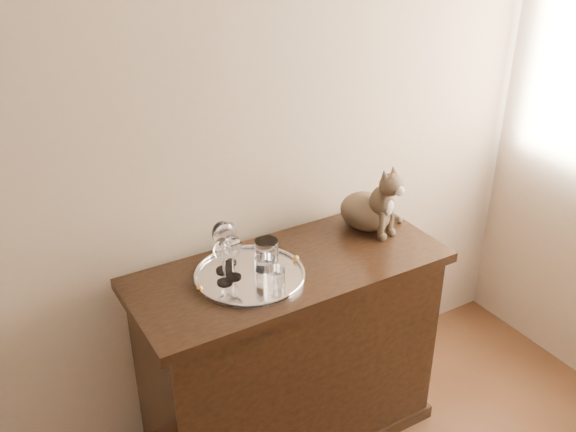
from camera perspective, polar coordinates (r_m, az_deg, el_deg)
name	(u,v)px	position (r m, az deg, el deg)	size (l,w,h in m)	color
wall_back	(85,143)	(2.22, -17.61, 6.23)	(4.00, 0.10, 2.70)	#BCA88D
sideboard	(290,356)	(2.63, 0.16, -12.30)	(1.20, 0.50, 0.85)	black
tray	(250,276)	(2.31, -3.41, -5.36)	(0.40, 0.40, 0.01)	silver
wine_glass_a	(223,247)	(2.29, -5.77, -2.74)	(0.08, 0.08, 0.20)	silver
wine_glass_b	(228,243)	(2.34, -5.32, -2.41)	(0.06, 0.06, 0.17)	white
wine_glass_c	(224,261)	(2.23, -5.75, -4.00)	(0.07, 0.07, 0.18)	silver
wine_glass_d	(233,256)	(2.26, -4.92, -3.61)	(0.07, 0.07, 0.17)	white
tumbler_a	(265,268)	(2.27, -2.06, -4.62)	(0.07, 0.07, 0.08)	silver
tumbler_b	(274,280)	(2.21, -1.23, -5.72)	(0.07, 0.07, 0.08)	white
tumbler_c	(266,253)	(2.35, -1.93, -3.27)	(0.09, 0.09, 0.10)	silver
cat	(367,195)	(2.58, 7.06, 1.88)	(0.29, 0.27, 0.30)	brown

